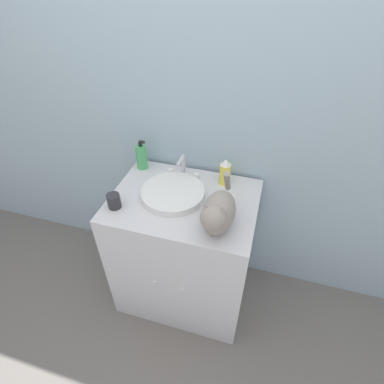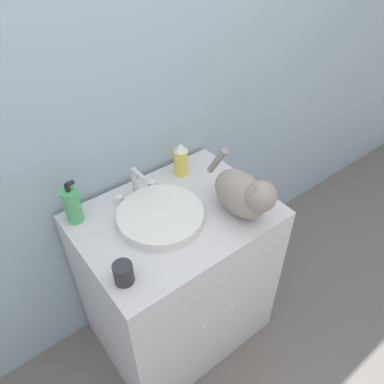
{
  "view_description": "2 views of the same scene",
  "coord_description": "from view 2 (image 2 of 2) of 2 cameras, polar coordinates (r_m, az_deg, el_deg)",
  "views": [
    {
      "loc": [
        0.39,
        -0.87,
        1.9
      ],
      "look_at": [
        0.06,
        0.25,
        0.95
      ],
      "focal_mm": 28.0,
      "sensor_mm": 36.0,
      "label": 1
    },
    {
      "loc": [
        -0.62,
        -0.61,
        1.91
      ],
      "look_at": [
        0.05,
        0.25,
        0.97
      ],
      "focal_mm": 35.0,
      "sensor_mm": 36.0,
      "label": 2
    }
  ],
  "objects": [
    {
      "name": "cat",
      "position": [
        1.47,
        7.89,
        -0.24
      ],
      "size": [
        0.16,
        0.37,
        0.24
      ],
      "rotation": [
        0.0,
        0.0,
        -1.6
      ],
      "color": "gray",
      "rests_on": "vanity_cabinet"
    },
    {
      "name": "wall_back",
      "position": [
        1.54,
        -10.65,
        14.62
      ],
      "size": [
        6.0,
        0.05,
        2.5
      ],
      "color": "#9EB7C6",
      "rests_on": "ground_plane"
    },
    {
      "name": "spray_bottle",
      "position": [
        1.68,
        -1.69,
        4.97
      ],
      "size": [
        0.06,
        0.06,
        0.16
      ],
      "color": "#EADB4C",
      "rests_on": "vanity_cabinet"
    },
    {
      "name": "ground_plane",
      "position": [
        2.1,
        3.38,
        -25.04
      ],
      "size": [
        8.0,
        8.0,
        0.0
      ],
      "primitive_type": "plane",
      "color": "slate"
    },
    {
      "name": "vanity_cabinet",
      "position": [
        1.84,
        -2.16,
        -12.94
      ],
      "size": [
        0.79,
        0.6,
        0.85
      ],
      "color": "silver",
      "rests_on": "ground_plane"
    },
    {
      "name": "faucet",
      "position": [
        1.58,
        -8.5,
        1.16
      ],
      "size": [
        0.19,
        0.11,
        0.15
      ],
      "color": "silver",
      "rests_on": "vanity_cabinet"
    },
    {
      "name": "cup",
      "position": [
        1.3,
        -10.41,
        -12.07
      ],
      "size": [
        0.07,
        0.07,
        0.08
      ],
      "color": "#2D2D33",
      "rests_on": "vanity_cabinet"
    },
    {
      "name": "soap_bottle",
      "position": [
        1.52,
        -17.78,
        -1.91
      ],
      "size": [
        0.07,
        0.07,
        0.19
      ],
      "color": "#4CB266",
      "rests_on": "vanity_cabinet"
    },
    {
      "name": "sink_basin",
      "position": [
        1.49,
        -4.81,
        -3.64
      ],
      "size": [
        0.35,
        0.35,
        0.04
      ],
      "color": "white",
      "rests_on": "vanity_cabinet"
    }
  ]
}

